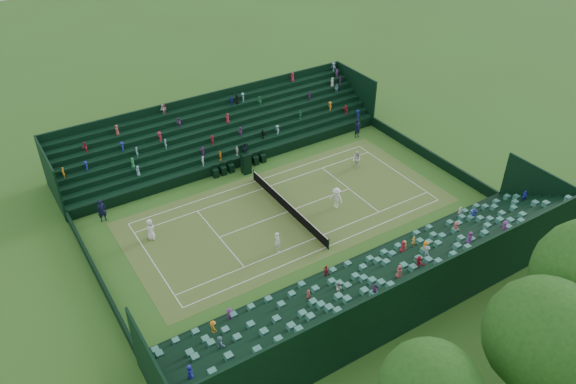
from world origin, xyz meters
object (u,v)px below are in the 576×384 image
at_px(tennis_net, 288,207).
at_px(player_far_west, 357,160).
at_px(umpire_chair, 246,160).
at_px(player_far_east, 336,198).
at_px(player_near_west, 150,229).
at_px(player_near_east, 277,242).

height_order(tennis_net, player_far_west, player_far_west).
bearing_deg(umpire_chair, player_far_east, 23.00).
bearing_deg(player_far_west, umpire_chair, -124.10).
relative_size(player_near_west, player_far_west, 1.06).
bearing_deg(player_far_east, player_near_west, -125.60).
xyz_separation_m(player_far_west, player_far_east, (4.12, -5.39, 0.10)).
height_order(player_near_east, player_far_east, player_far_east).
bearing_deg(umpire_chair, tennis_net, 0.02).
relative_size(player_near_east, player_far_west, 1.01).
xyz_separation_m(player_near_west, player_near_east, (6.50, 7.59, -0.04)).
bearing_deg(umpire_chair, player_near_east, -16.79).
bearing_deg(player_far_west, player_near_west, -97.23).
height_order(tennis_net, player_near_west, player_near_west).
bearing_deg(tennis_net, player_far_east, 66.86).
relative_size(player_near_west, player_far_east, 0.95).
bearing_deg(tennis_net, umpire_chair, -179.98).
bearing_deg(tennis_net, player_near_west, -103.89).
xyz_separation_m(player_near_east, player_far_east, (-2.19, 7.10, 0.09)).
distance_m(tennis_net, player_far_east, 4.12).
distance_m(player_near_west, player_far_east, 15.31).
height_order(player_near_west, player_far_west, player_near_west).
bearing_deg(player_far_west, tennis_net, -81.34).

